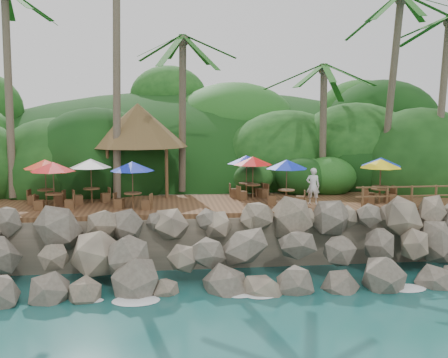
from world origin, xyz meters
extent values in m
plane|color=#19514F|center=(0.00, 0.00, 0.00)|extent=(140.00, 140.00, 0.00)
cube|color=gray|center=(0.00, 16.00, 1.05)|extent=(32.00, 25.20, 2.10)
ellipsoid|color=#143811|center=(0.00, 23.50, 0.00)|extent=(44.80, 28.00, 15.40)
cube|color=brown|center=(0.00, 6.00, 2.20)|extent=(26.00, 5.00, 0.20)
ellipsoid|color=white|center=(-6.00, 0.30, 0.03)|extent=(1.20, 0.80, 0.06)
ellipsoid|color=white|center=(-3.00, 0.30, 0.03)|extent=(1.20, 0.80, 0.06)
ellipsoid|color=white|center=(0.00, 0.30, 0.03)|extent=(1.20, 0.80, 0.06)
ellipsoid|color=white|center=(3.00, 0.30, 0.03)|extent=(1.20, 0.80, 0.06)
ellipsoid|color=white|center=(6.00, 0.30, 0.03)|extent=(1.20, 0.80, 0.06)
cylinder|color=brown|center=(-10.06, 8.81, 7.35)|extent=(0.86, 2.26, 9.99)
cylinder|color=brown|center=(-4.89, 8.36, 9.25)|extent=(0.49, 2.55, 13.78)
cylinder|color=brown|center=(-1.75, 9.32, 6.23)|extent=(0.49, 1.15, 7.86)
ellipsoid|color=#23601E|center=(-1.75, 9.32, 10.16)|extent=(6.00, 6.00, 2.40)
cylinder|color=brown|center=(5.62, 9.20, 5.57)|extent=(0.61, 0.64, 6.54)
ellipsoid|color=#23601E|center=(5.62, 9.20, 8.83)|extent=(6.00, 6.00, 2.40)
cylinder|color=brown|center=(11.52, 8.06, 6.78)|extent=(1.28, 1.29, 8.93)
ellipsoid|color=#23601E|center=(11.52, 8.06, 11.25)|extent=(6.00, 6.00, 2.40)
cylinder|color=brown|center=(8.92, 8.41, 7.23)|extent=(0.44, 1.65, 9.83)
cylinder|color=brown|center=(-5.40, 7.80, 3.50)|extent=(0.16, 0.16, 2.40)
cylinder|color=brown|center=(-2.60, 7.80, 3.50)|extent=(0.16, 0.16, 2.40)
cylinder|color=brown|center=(-5.40, 10.60, 3.50)|extent=(0.16, 0.16, 2.40)
cylinder|color=brown|center=(-2.60, 10.60, 3.50)|extent=(0.16, 0.16, 2.40)
cone|color=brown|center=(-4.00, 9.20, 5.80)|extent=(4.99, 4.99, 2.20)
cylinder|color=brown|center=(2.70, 5.11, 2.63)|extent=(0.07, 0.07, 0.66)
cylinder|color=brown|center=(2.70, 5.11, 2.97)|extent=(0.75, 0.75, 0.04)
cylinder|color=brown|center=(2.70, 5.11, 3.29)|extent=(0.04, 0.04, 1.97)
cone|color=#0D23B1|center=(2.70, 5.11, 4.14)|extent=(1.88, 1.88, 0.40)
cube|color=brown|center=(2.09, 5.24, 2.51)|extent=(0.45, 0.45, 0.41)
cube|color=brown|center=(3.31, 4.98, 2.51)|extent=(0.45, 0.45, 0.41)
cylinder|color=brown|center=(7.34, 5.72, 2.63)|extent=(0.07, 0.07, 0.66)
cylinder|color=brown|center=(7.34, 5.72, 2.97)|extent=(0.75, 0.75, 0.04)
cylinder|color=brown|center=(7.34, 5.72, 3.29)|extent=(0.04, 0.04, 1.97)
cone|color=#0D30B2|center=(7.34, 5.72, 4.14)|extent=(1.88, 1.88, 0.40)
cube|color=brown|center=(6.73, 5.57, 2.51)|extent=(0.45, 0.45, 0.41)
cube|color=brown|center=(7.95, 5.87, 2.51)|extent=(0.45, 0.45, 0.41)
cylinder|color=brown|center=(-7.37, 5.17, 2.63)|extent=(0.07, 0.07, 0.66)
cylinder|color=brown|center=(-7.37, 5.17, 2.97)|extent=(0.75, 0.75, 0.04)
cylinder|color=brown|center=(-7.37, 5.17, 3.29)|extent=(0.04, 0.04, 1.97)
cone|color=red|center=(-7.37, 5.17, 4.14)|extent=(1.88, 1.88, 0.40)
cube|color=brown|center=(-8.00, 5.15, 2.51)|extent=(0.39, 0.39, 0.41)
cube|color=brown|center=(-6.74, 5.18, 2.51)|extent=(0.39, 0.39, 0.41)
cylinder|color=brown|center=(1.29, 7.60, 2.63)|extent=(0.07, 0.07, 0.66)
cylinder|color=brown|center=(1.29, 7.60, 2.97)|extent=(0.75, 0.75, 0.04)
cylinder|color=brown|center=(1.29, 7.60, 3.29)|extent=(0.04, 0.04, 1.97)
cone|color=#0D1BAB|center=(1.29, 7.60, 4.14)|extent=(1.88, 1.88, 0.40)
cube|color=brown|center=(0.66, 7.60, 2.51)|extent=(0.38, 0.38, 0.41)
cube|color=brown|center=(1.92, 7.60, 2.51)|extent=(0.38, 0.38, 0.41)
cylinder|color=brown|center=(1.51, 7.00, 2.63)|extent=(0.07, 0.07, 0.66)
cylinder|color=brown|center=(1.51, 7.00, 2.97)|extent=(0.75, 0.75, 0.04)
cylinder|color=brown|center=(1.51, 7.00, 3.29)|extent=(0.04, 0.04, 1.97)
cone|color=red|center=(1.51, 7.00, 4.14)|extent=(1.88, 1.88, 0.40)
cube|color=brown|center=(0.94, 6.74, 2.51)|extent=(0.50, 0.50, 0.41)
cube|color=brown|center=(2.08, 7.26, 2.51)|extent=(0.50, 0.50, 0.41)
cylinder|color=brown|center=(-4.05, 4.98, 2.63)|extent=(0.07, 0.07, 0.66)
cylinder|color=brown|center=(-4.05, 4.98, 2.97)|extent=(0.75, 0.75, 0.04)
cylinder|color=brown|center=(-4.05, 4.98, 3.29)|extent=(0.04, 0.04, 1.97)
cone|color=#0D22B5|center=(-4.05, 4.98, 4.14)|extent=(1.88, 1.88, 0.40)
cube|color=brown|center=(-4.66, 5.16, 2.51)|extent=(0.47, 0.47, 0.41)
cube|color=brown|center=(-3.45, 4.80, 2.51)|extent=(0.47, 0.47, 0.41)
cylinder|color=brown|center=(-7.98, 6.43, 2.63)|extent=(0.07, 0.07, 0.66)
cylinder|color=brown|center=(-7.98, 6.43, 2.97)|extent=(0.75, 0.75, 0.04)
cylinder|color=brown|center=(-7.98, 6.43, 3.29)|extent=(0.04, 0.04, 1.97)
cone|color=red|center=(-7.98, 6.43, 4.14)|extent=(1.88, 1.88, 0.40)
cube|color=brown|center=(-8.60, 6.57, 2.51)|extent=(0.45, 0.45, 0.41)
cube|color=brown|center=(-7.37, 6.29, 2.51)|extent=(0.45, 0.45, 0.41)
cylinder|color=brown|center=(6.98, 4.95, 2.63)|extent=(0.07, 0.07, 0.66)
cylinder|color=brown|center=(6.98, 4.95, 2.97)|extent=(0.75, 0.75, 0.04)
cylinder|color=brown|center=(6.98, 4.95, 3.29)|extent=(0.04, 0.04, 1.97)
cone|color=yellow|center=(6.98, 4.95, 4.14)|extent=(1.88, 1.88, 0.40)
cube|color=brown|center=(6.38, 4.74, 2.51)|extent=(0.48, 0.48, 0.41)
cube|color=brown|center=(7.57, 5.15, 2.51)|extent=(0.48, 0.48, 0.41)
cylinder|color=brown|center=(-6.01, 6.57, 2.63)|extent=(0.07, 0.07, 0.66)
cylinder|color=brown|center=(-6.01, 6.57, 2.97)|extent=(0.75, 0.75, 0.04)
cylinder|color=brown|center=(-6.01, 6.57, 3.29)|extent=(0.04, 0.04, 1.97)
cone|color=white|center=(-6.01, 6.57, 4.14)|extent=(1.88, 1.88, 0.40)
cube|color=brown|center=(-6.59, 6.34, 2.51)|extent=(0.49, 0.49, 0.41)
cube|color=brown|center=(-5.43, 6.81, 2.51)|extent=(0.49, 0.49, 0.41)
cylinder|color=brown|center=(5.66, 3.65, 2.80)|extent=(0.10, 0.10, 1.00)
cylinder|color=brown|center=(6.76, 3.65, 2.80)|extent=(0.10, 0.10, 1.00)
cylinder|color=brown|center=(7.86, 3.65, 2.80)|extent=(0.10, 0.10, 1.00)
cylinder|color=brown|center=(8.96, 3.65, 2.80)|extent=(0.10, 0.10, 1.00)
cube|color=brown|center=(9.51, 3.65, 3.25)|extent=(8.30, 0.06, 0.06)
cube|color=brown|center=(9.51, 3.65, 2.85)|extent=(8.30, 0.06, 0.06)
imported|color=white|center=(3.94, 5.18, 3.13)|extent=(0.68, 0.52, 1.65)
camera|label=1|loc=(-2.64, -16.79, 6.31)|focal=40.66mm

